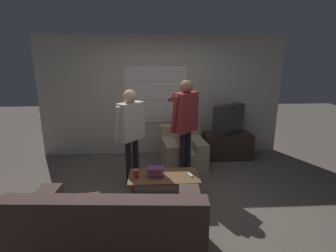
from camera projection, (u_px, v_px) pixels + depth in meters
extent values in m
plane|color=#665B51|center=(166.00, 198.00, 4.03)|extent=(16.00, 16.00, 0.00)
cube|color=#BCB7A8|center=(162.00, 97.00, 5.66)|extent=(5.20, 0.06, 2.55)
cube|color=silver|center=(156.00, 95.00, 5.61)|extent=(1.32, 0.02, 1.19)
cube|color=#A4A099|center=(156.00, 118.00, 5.72)|extent=(1.29, 0.00, 0.01)
cube|color=#A4A099|center=(156.00, 109.00, 5.67)|extent=(1.29, 0.00, 0.01)
cube|color=#A4A099|center=(156.00, 100.00, 5.62)|extent=(1.29, 0.00, 0.01)
cube|color=#A4A099|center=(156.00, 91.00, 5.57)|extent=(1.29, 0.00, 0.01)
cube|color=#A4A099|center=(156.00, 81.00, 5.52)|extent=(1.29, 0.00, 0.01)
cube|color=#A4A099|center=(156.00, 72.00, 5.47)|extent=(1.29, 0.00, 0.01)
cube|color=#4C3833|center=(115.00, 236.00, 2.87)|extent=(1.97, 1.05, 0.42)
cube|color=#4C3833|center=(104.00, 221.00, 2.41)|extent=(1.92, 0.33, 0.46)
cube|color=#4C3833|center=(36.00, 211.00, 2.80)|extent=(0.30, 0.94, 0.19)
cube|color=#4C3833|center=(191.00, 212.00, 2.79)|extent=(0.30, 0.94, 0.19)
cube|color=#935B2D|center=(84.00, 208.00, 2.84)|extent=(0.40, 0.29, 0.37)
cube|color=tan|center=(183.00, 158.00, 5.13)|extent=(0.88, 0.96, 0.39)
cube|color=tan|center=(179.00, 134.00, 5.35)|extent=(0.80, 0.29, 0.38)
cube|color=tan|center=(197.00, 143.00, 5.10)|extent=(0.34, 0.90, 0.18)
cube|color=tan|center=(169.00, 145.00, 5.01)|extent=(0.34, 0.90, 0.18)
cube|color=brown|center=(164.00, 177.00, 3.86)|extent=(1.03, 0.54, 0.04)
cylinder|color=brown|center=(133.00, 183.00, 4.11)|extent=(0.04, 0.04, 0.38)
cylinder|color=brown|center=(193.00, 181.00, 4.17)|extent=(0.04, 0.04, 0.38)
cylinder|color=brown|center=(131.00, 198.00, 3.67)|extent=(0.04, 0.04, 0.38)
cylinder|color=brown|center=(198.00, 196.00, 3.72)|extent=(0.04, 0.04, 0.38)
cube|color=#33281E|center=(227.00, 146.00, 5.58)|extent=(1.00, 0.47, 0.55)
cube|color=#2D2D33|center=(229.00, 119.00, 5.43)|extent=(0.72, 0.55, 0.61)
cube|color=black|center=(225.00, 118.00, 5.51)|extent=(0.53, 0.33, 0.50)
cylinder|color=black|center=(129.00, 164.00, 4.32)|extent=(0.10, 0.10, 0.81)
cylinder|color=black|center=(136.00, 161.00, 4.44)|extent=(0.10, 0.10, 0.81)
cube|color=beige|center=(131.00, 121.00, 4.20)|extent=(0.45, 0.46, 0.61)
sphere|color=tan|center=(130.00, 96.00, 4.09)|extent=(0.21, 0.21, 0.21)
cylinder|color=beige|center=(117.00, 124.00, 4.04)|extent=(0.16, 0.16, 0.58)
cylinder|color=beige|center=(130.00, 108.00, 4.50)|extent=(0.46, 0.43, 0.30)
cube|color=white|center=(121.00, 112.00, 4.69)|extent=(0.08, 0.08, 0.13)
cylinder|color=black|center=(182.00, 157.00, 4.52)|extent=(0.10, 0.10, 0.88)
cylinder|color=black|center=(188.00, 154.00, 4.63)|extent=(0.10, 0.10, 0.88)
cube|color=maroon|center=(186.00, 112.00, 4.37)|extent=(0.45, 0.45, 0.66)
sphere|color=#846042|center=(186.00, 87.00, 4.26)|extent=(0.21, 0.21, 0.21)
cylinder|color=maroon|center=(174.00, 115.00, 4.23)|extent=(0.16, 0.17, 0.63)
cylinder|color=maroon|center=(181.00, 97.00, 4.69)|extent=(0.49, 0.49, 0.26)
cube|color=white|center=(169.00, 100.00, 4.90)|extent=(0.07, 0.07, 0.13)
cube|color=#75387F|center=(156.00, 175.00, 3.84)|extent=(0.23, 0.19, 0.03)
cube|color=beige|center=(156.00, 173.00, 3.83)|extent=(0.22, 0.17, 0.03)
cube|color=maroon|center=(156.00, 171.00, 3.80)|extent=(0.20, 0.18, 0.04)
cube|color=#75387F|center=(155.00, 168.00, 3.80)|extent=(0.24, 0.17, 0.03)
cylinder|color=red|center=(136.00, 174.00, 3.77)|extent=(0.07, 0.07, 0.12)
cylinder|color=silver|center=(136.00, 170.00, 3.75)|extent=(0.06, 0.06, 0.00)
cube|color=white|center=(190.00, 175.00, 3.85)|extent=(0.08, 0.14, 0.02)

